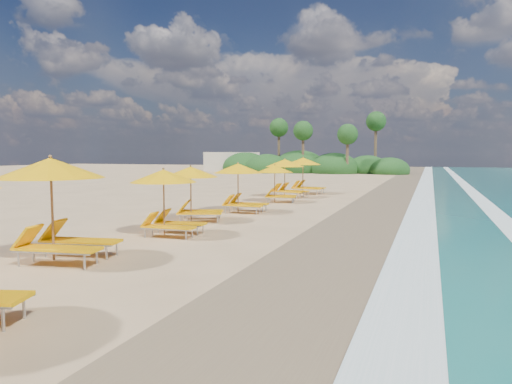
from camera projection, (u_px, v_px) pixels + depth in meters
The scene contains 12 objects.
ground at pixel (256, 225), 16.67m from camera, with size 160.00×160.00×0.00m, color tan.
wet_sand at pixel (369, 232), 15.26m from camera, with size 4.00×160.00×0.01m, color #7A6648.
surf_foam at pixel (458, 236), 14.30m from camera, with size 4.00×160.00×0.01m.
station_2 at pixel (59, 202), 11.03m from camera, with size 3.06×2.92×2.55m.
station_3 at pixel (169, 197), 14.49m from camera, with size 2.40×2.24×2.14m.
station_4 at pixel (195, 190), 17.67m from camera, with size 2.77×2.73×2.15m.
station_5 at pixel (242, 184), 20.28m from camera, with size 2.41×2.23×2.21m.
station_6 at pixel (278, 181), 24.50m from camera, with size 2.44×2.34×2.02m.
station_7 at pixel (287, 175), 27.23m from camera, with size 2.81×2.70×2.31m.
station_8 at pixel (306, 173), 29.71m from camera, with size 2.75×2.59×2.39m.
treeline at pixel (306, 165), 62.51m from camera, with size 25.80×8.80×9.74m.
beach_building at pixel (232, 162), 69.05m from camera, with size 7.00×5.00×2.80m, color beige.
Camera 1 is at (5.84, -15.44, 2.57)m, focal length 32.42 mm.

